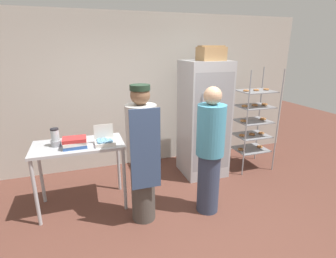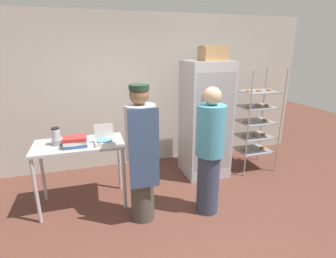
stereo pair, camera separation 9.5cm
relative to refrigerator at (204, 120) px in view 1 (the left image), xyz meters
name	(u,v)px [view 1 (the left image)]	position (x,y,z in m)	size (l,w,h in m)	color
ground_plane	(188,237)	(-0.89, -1.51, -0.97)	(14.00, 14.00, 0.00)	brown
back_wall	(140,92)	(-0.89, 0.84, 0.39)	(6.40, 0.12, 2.72)	#B7B2A8
refrigerator	(204,120)	(0.00, 0.00, 0.00)	(0.72, 0.71, 1.94)	#ADAFB5
baking_rack	(253,121)	(0.94, -0.08, -0.08)	(0.66, 0.54, 1.81)	#93969B
prep_counter	(79,152)	(-2.03, -0.42, -0.16)	(1.16, 0.63, 0.92)	#ADAFB5
donut_box	(105,141)	(-1.70, -0.56, 0.00)	(0.25, 0.21, 0.25)	silver
blender_pitcher	(55,138)	(-2.30, -0.40, 0.06)	(0.13, 0.13, 0.24)	#99999E
binder_stack	(75,143)	(-2.07, -0.53, 0.02)	(0.30, 0.22, 0.13)	#2D5193
cardboard_storage_box	(211,53)	(0.04, -0.08, 1.08)	(0.39, 0.33, 0.23)	#A87F51
person_baker	(142,154)	(-1.30, -0.97, -0.06)	(0.37, 0.39, 1.74)	#47423D
person_customer	(210,151)	(-0.43, -1.07, -0.11)	(0.36, 0.36, 1.70)	#333D56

